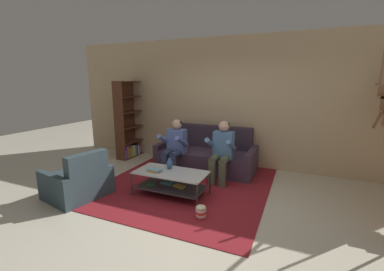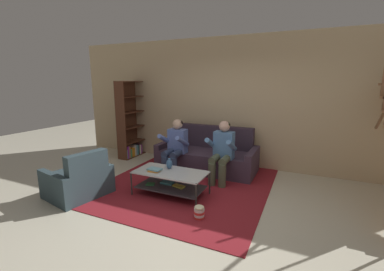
{
  "view_description": "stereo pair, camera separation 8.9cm",
  "coord_description": "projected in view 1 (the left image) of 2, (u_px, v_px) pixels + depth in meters",
  "views": [
    {
      "loc": [
        1.49,
        -3.3,
        1.92
      ],
      "look_at": [
        -0.31,
        0.85,
        0.97
      ],
      "focal_mm": 24.0,
      "sensor_mm": 36.0,
      "label": 1
    },
    {
      "loc": [
        1.57,
        -3.27,
        1.92
      ],
      "look_at": [
        -0.31,
        0.85,
        0.97
      ],
      "focal_mm": 24.0,
      "sensor_mm": 36.0,
      "label": 2
    }
  ],
  "objects": [
    {
      "name": "area_rug",
      "position": [
        189.0,
        182.0,
        4.97
      ],
      "size": [
        3.0,
        3.45,
        0.01
      ],
      "color": "maroon",
      "rests_on": "ground"
    },
    {
      "name": "person_seated_left",
      "position": [
        175.0,
        145.0,
        5.31
      ],
      "size": [
        0.5,
        0.58,
        1.15
      ],
      "color": "navy",
      "rests_on": "ground"
    },
    {
      "name": "bookshelf",
      "position": [
        131.0,
        126.0,
        6.68
      ],
      "size": [
        0.3,
        1.09,
        1.93
      ],
      "color": "#542D1D",
      "rests_on": "ground"
    },
    {
      "name": "vase",
      "position": [
        170.0,
        164.0,
        4.47
      ],
      "size": [
        0.11,
        0.11,
        0.19
      ],
      "color": "#396294",
      "rests_on": "coffee_table"
    },
    {
      "name": "couch",
      "position": [
        207.0,
        156.0,
        5.68
      ],
      "size": [
        2.13,
        0.92,
        0.94
      ],
      "color": "#3F2F40",
      "rests_on": "ground"
    },
    {
      "name": "book_stack",
      "position": [
        155.0,
        170.0,
        4.36
      ],
      "size": [
        0.25,
        0.18,
        0.05
      ],
      "color": "orange",
      "rests_on": "coffee_table"
    },
    {
      "name": "coffee_table",
      "position": [
        171.0,
        180.0,
        4.38
      ],
      "size": [
        1.23,
        0.61,
        0.42
      ],
      "color": "#BBBFBF",
      "rests_on": "ground"
    },
    {
      "name": "ground",
      "position": [
        188.0,
        209.0,
        3.94
      ],
      "size": [
        16.8,
        16.8,
        0.0
      ],
      "primitive_type": "plane",
      "color": "beige"
    },
    {
      "name": "popcorn_tub",
      "position": [
        201.0,
        212.0,
        3.66
      ],
      "size": [
        0.15,
        0.15,
        0.2
      ],
      "color": "red",
      "rests_on": "ground"
    },
    {
      "name": "back_partition",
      "position": [
        232.0,
        103.0,
        5.85
      ],
      "size": [
        8.4,
        0.12,
        2.9
      ],
      "primitive_type": "cube",
      "color": "#CDB087",
      "rests_on": "ground"
    },
    {
      "name": "armchair",
      "position": [
        79.0,
        182.0,
        4.32
      ],
      "size": [
        0.98,
        1.06,
        0.81
      ],
      "color": "#304249",
      "rests_on": "ground"
    },
    {
      "name": "person_seated_right",
      "position": [
        222.0,
        149.0,
        4.92
      ],
      "size": [
        0.5,
        0.58,
        1.18
      ],
      "color": "#505840",
      "rests_on": "ground"
    }
  ]
}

